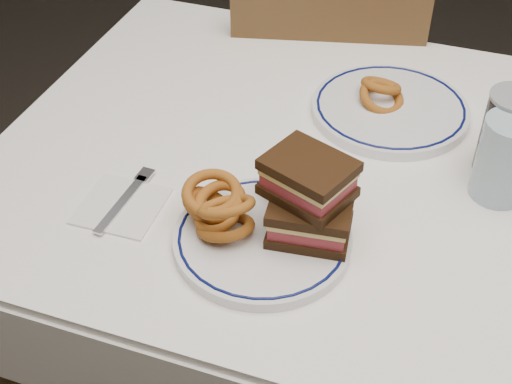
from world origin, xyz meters
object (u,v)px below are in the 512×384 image
(main_plate, at_px, (262,239))
(beer_mug, at_px, (510,133))
(chair_far, at_px, (321,124))
(far_plate, at_px, (390,109))
(reuben_sandwich, at_px, (309,198))

(main_plate, height_order, beer_mug, beer_mug)
(chair_far, height_order, main_plate, chair_far)
(chair_far, relative_size, main_plate, 3.40)
(main_plate, xyz_separation_m, beer_mug, (0.30, 0.28, 0.06))
(chair_far, distance_m, far_plate, 0.49)
(reuben_sandwich, bearing_deg, main_plate, -149.96)
(beer_mug, bearing_deg, chair_far, 132.81)
(main_plate, relative_size, beer_mug, 1.82)
(beer_mug, relative_size, far_plate, 0.51)
(beer_mug, bearing_deg, reuben_sandwich, -134.57)
(chair_far, xyz_separation_m, main_plate, (0.09, -0.70, 0.30))
(main_plate, distance_m, far_plate, 0.39)
(main_plate, xyz_separation_m, far_plate, (0.11, 0.37, 0.00))
(chair_far, height_order, beer_mug, beer_mug)
(reuben_sandwich, xyz_separation_m, far_plate, (0.05, 0.34, -0.06))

